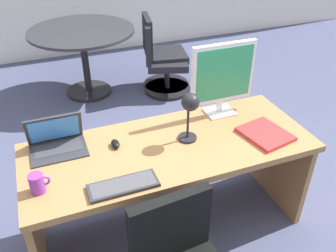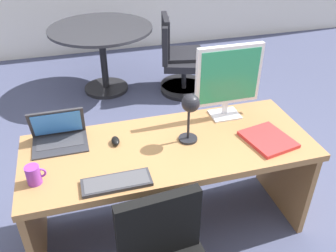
{
  "view_description": "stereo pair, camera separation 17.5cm",
  "coord_description": "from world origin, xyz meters",
  "px_view_note": "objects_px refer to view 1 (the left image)",
  "views": [
    {
      "loc": [
        -0.67,
        -1.69,
        2.06
      ],
      "look_at": [
        0.0,
        0.04,
        0.85
      ],
      "focal_mm": 38.66,
      "sensor_mm": 36.0,
      "label": 1
    },
    {
      "loc": [
        -0.5,
        -1.74,
        2.06
      ],
      "look_at": [
        0.0,
        0.04,
        0.85
      ],
      "focal_mm": 38.66,
      "sensor_mm": 36.0,
      "label": 2
    }
  ],
  "objects_px": {
    "desk": "(168,165)",
    "meeting_table": "(83,46)",
    "desk_lamp": "(190,108)",
    "laptop": "(56,138)",
    "keyboard": "(123,186)",
    "monitor": "(223,75)",
    "meeting_chair_near": "(161,60)",
    "mouse": "(115,144)",
    "book": "(265,134)",
    "meeting_chair_far": "(162,65)",
    "coffee_mug": "(37,183)"
  },
  "relations": [
    {
      "from": "desk",
      "to": "meeting_table",
      "type": "distance_m",
      "value": 2.25
    },
    {
      "from": "meeting_chair_near",
      "to": "meeting_chair_far",
      "type": "xyz_separation_m",
      "value": [
        -0.03,
        -0.11,
        -0.03
      ]
    },
    {
      "from": "book",
      "to": "coffee_mug",
      "type": "relative_size",
      "value": 3.17
    },
    {
      "from": "monitor",
      "to": "meeting_table",
      "type": "bearing_deg",
      "value": 106.88
    },
    {
      "from": "desk",
      "to": "laptop",
      "type": "xyz_separation_m",
      "value": [
        -0.65,
        0.19,
        0.26
      ]
    },
    {
      "from": "monitor",
      "to": "book",
      "type": "xyz_separation_m",
      "value": [
        0.14,
        -0.36,
        -0.28
      ]
    },
    {
      "from": "keyboard",
      "to": "meeting_chair_near",
      "type": "xyz_separation_m",
      "value": [
        1.09,
        2.39,
        -0.39
      ]
    },
    {
      "from": "monitor",
      "to": "keyboard",
      "type": "xyz_separation_m",
      "value": [
        -0.84,
        -0.5,
        -0.28
      ]
    },
    {
      "from": "laptop",
      "to": "meeting_table",
      "type": "distance_m",
      "value": 2.13
    },
    {
      "from": "laptop",
      "to": "book",
      "type": "xyz_separation_m",
      "value": [
        1.26,
        -0.36,
        -0.06
      ]
    },
    {
      "from": "meeting_table",
      "to": "meeting_chair_far",
      "type": "xyz_separation_m",
      "value": [
        0.85,
        -0.27,
        -0.26
      ]
    },
    {
      "from": "book",
      "to": "meeting_table",
      "type": "xyz_separation_m",
      "value": [
        -0.76,
        2.41,
        -0.16
      ]
    },
    {
      "from": "laptop",
      "to": "meeting_table",
      "type": "bearing_deg",
      "value": 76.34
    },
    {
      "from": "monitor",
      "to": "mouse",
      "type": "bearing_deg",
      "value": -170.86
    },
    {
      "from": "monitor",
      "to": "meeting_chair_near",
      "type": "xyz_separation_m",
      "value": [
        0.25,
        1.89,
        -0.67
      ]
    },
    {
      "from": "keyboard",
      "to": "meeting_table",
      "type": "distance_m",
      "value": 2.57
    },
    {
      "from": "book",
      "to": "coffee_mug",
      "type": "xyz_separation_m",
      "value": [
        -1.4,
        -0.01,
        0.04
      ]
    },
    {
      "from": "mouse",
      "to": "meeting_chair_far",
      "type": "height_order",
      "value": "meeting_chair_far"
    },
    {
      "from": "keyboard",
      "to": "meeting_table",
      "type": "height_order",
      "value": "meeting_table"
    },
    {
      "from": "laptop",
      "to": "desk",
      "type": "bearing_deg",
      "value": -15.95
    },
    {
      "from": "desk_lamp",
      "to": "book",
      "type": "height_order",
      "value": "desk_lamp"
    },
    {
      "from": "desk",
      "to": "book",
      "type": "distance_m",
      "value": 0.67
    },
    {
      "from": "desk",
      "to": "coffee_mug",
      "type": "bearing_deg",
      "value": -167.34
    },
    {
      "from": "desk",
      "to": "mouse",
      "type": "relative_size",
      "value": 20.14
    },
    {
      "from": "laptop",
      "to": "mouse",
      "type": "distance_m",
      "value": 0.36
    },
    {
      "from": "monitor",
      "to": "laptop",
      "type": "relative_size",
      "value": 1.54
    },
    {
      "from": "monitor",
      "to": "book",
      "type": "relative_size",
      "value": 1.48
    },
    {
      "from": "desk",
      "to": "meeting_chair_far",
      "type": "distance_m",
      "value": 2.1
    },
    {
      "from": "coffee_mug",
      "to": "meeting_chair_far",
      "type": "distance_m",
      "value": 2.65
    },
    {
      "from": "desk_lamp",
      "to": "coffee_mug",
      "type": "relative_size",
      "value": 3.06
    },
    {
      "from": "desk_lamp",
      "to": "meeting_table",
      "type": "bearing_deg",
      "value": 96.98
    },
    {
      "from": "laptop",
      "to": "mouse",
      "type": "xyz_separation_m",
      "value": [
        0.33,
        -0.12,
        -0.05
      ]
    },
    {
      "from": "keyboard",
      "to": "book",
      "type": "height_order",
      "value": "book"
    },
    {
      "from": "desk",
      "to": "monitor",
      "type": "bearing_deg",
      "value": 22.12
    },
    {
      "from": "mouse",
      "to": "meeting_chair_near",
      "type": "bearing_deg",
      "value": 62.67
    },
    {
      "from": "laptop",
      "to": "meeting_chair_near",
      "type": "relative_size",
      "value": 0.38
    },
    {
      "from": "monitor",
      "to": "coffee_mug",
      "type": "bearing_deg",
      "value": -163.7
    },
    {
      "from": "meeting_table",
      "to": "meeting_chair_far",
      "type": "height_order",
      "value": "meeting_chair_far"
    },
    {
      "from": "meeting_chair_far",
      "to": "monitor",
      "type": "bearing_deg",
      "value": -97.17
    },
    {
      "from": "desk",
      "to": "laptop",
      "type": "bearing_deg",
      "value": 164.05
    },
    {
      "from": "monitor",
      "to": "meeting_table",
      "type": "xyz_separation_m",
      "value": [
        -0.62,
        2.05,
        -0.44
      ]
    },
    {
      "from": "meeting_table",
      "to": "meeting_chair_far",
      "type": "bearing_deg",
      "value": -17.81
    },
    {
      "from": "desk_lamp",
      "to": "meeting_chair_near",
      "type": "distance_m",
      "value": 2.29
    },
    {
      "from": "keyboard",
      "to": "desk_lamp",
      "type": "height_order",
      "value": "desk_lamp"
    },
    {
      "from": "meeting_table",
      "to": "meeting_chair_near",
      "type": "bearing_deg",
      "value": -10.53
    },
    {
      "from": "desk",
      "to": "monitor",
      "type": "distance_m",
      "value": 0.7
    },
    {
      "from": "monitor",
      "to": "meeting_chair_near",
      "type": "height_order",
      "value": "monitor"
    },
    {
      "from": "mouse",
      "to": "coffee_mug",
      "type": "xyz_separation_m",
      "value": [
        -0.47,
        -0.24,
        0.04
      ]
    },
    {
      "from": "monitor",
      "to": "mouse",
      "type": "height_order",
      "value": "monitor"
    },
    {
      "from": "meeting_table",
      "to": "meeting_chair_near",
      "type": "relative_size",
      "value": 1.33
    }
  ]
}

